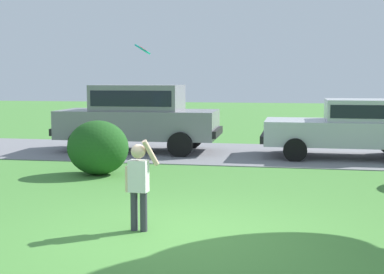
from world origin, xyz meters
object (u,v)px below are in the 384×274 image
parked_suv (138,114)px  parked_sedan (349,126)px  frisbee (142,49)px  child_thrower (139,180)px

parked_suv → parked_sedan: bearing=-1.9°
frisbee → parked_sedan: bearing=59.4°
child_thrower → parked_sedan: bearing=64.9°
frisbee → child_thrower: bearing=-77.5°
parked_sedan → frisbee: (-3.81, -6.43, 1.71)m
child_thrower → frisbee: 2.18m
parked_sedan → frisbee: frisbee is taller
child_thrower → frisbee: size_ratio=4.58×
parked_sedan → parked_suv: 5.85m
parked_sedan → frisbee: 7.67m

